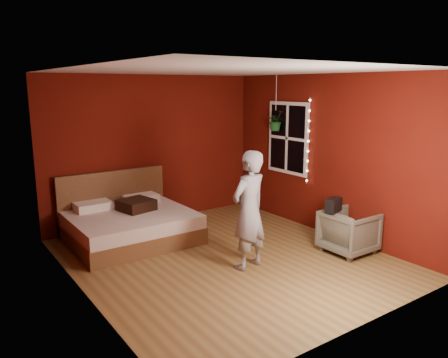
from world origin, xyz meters
TOP-DOWN VIEW (x-y plane):
  - floor at (0.00, 0.00)m, footprint 4.50×4.50m
  - room_walls at (0.00, 0.00)m, footprint 4.04×4.54m
  - window at (1.97, 0.90)m, footprint 0.05×0.97m
  - fairy_lights at (1.94, 0.37)m, footprint 0.04×0.04m
  - bed at (-0.83, 1.50)m, footprint 1.85×1.57m
  - person at (0.06, -0.43)m, footprint 0.65×0.49m
  - armchair at (1.60, -0.84)m, footprint 0.70×0.68m
  - handbag at (1.37, -0.72)m, footprint 0.31×0.21m
  - throw_pillow at (-0.68, 1.54)m, footprint 0.57×0.57m
  - hanging_plant at (1.86, 1.12)m, footprint 0.34×0.30m

SIDE VIEW (x-z plane):
  - floor at x=0.00m, z-range 0.00..0.00m
  - bed at x=-0.83m, z-range -0.24..0.77m
  - armchair at x=1.60m, z-range 0.00..0.63m
  - throw_pillow at x=-0.68m, z-range 0.46..0.63m
  - handbag at x=1.37m, z-range 0.63..0.83m
  - person at x=0.06m, z-range 0.00..1.60m
  - fairy_lights at x=1.94m, z-range 0.77..2.22m
  - window at x=1.97m, z-range 0.87..2.14m
  - room_walls at x=0.00m, z-range 0.37..2.99m
  - hanging_plant at x=1.86m, z-range 1.31..2.29m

